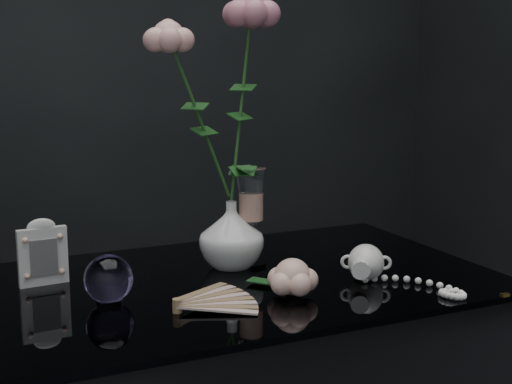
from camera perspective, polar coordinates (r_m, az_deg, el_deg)
name	(u,v)px	position (r m, az deg, el deg)	size (l,w,h in m)	color
vase	(231,235)	(1.38, -1.97, -3.44)	(0.13, 0.13, 0.13)	white
wine_glass	(251,217)	(1.39, -0.40, -2.04)	(0.06, 0.06, 0.19)	white
picture_frame	(43,252)	(1.33, -16.71, -4.60)	(0.09, 0.07, 0.12)	silver
paperweight	(109,279)	(1.21, -11.71, -6.81)	(0.08, 0.08, 0.08)	#9F85D8
paper_fan	(177,304)	(1.16, -6.31, -8.92)	(0.26, 0.20, 0.03)	beige
loose_rose	(292,277)	(1.23, 2.93, -6.83)	(0.15, 0.19, 0.07)	#FFBAA4
pearl_jar	(366,261)	(1.33, 8.80, -5.45)	(0.23, 0.24, 0.07)	white
roses	(221,92)	(1.34, -2.78, 7.98)	(0.26, 0.13, 0.45)	#FFA89F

